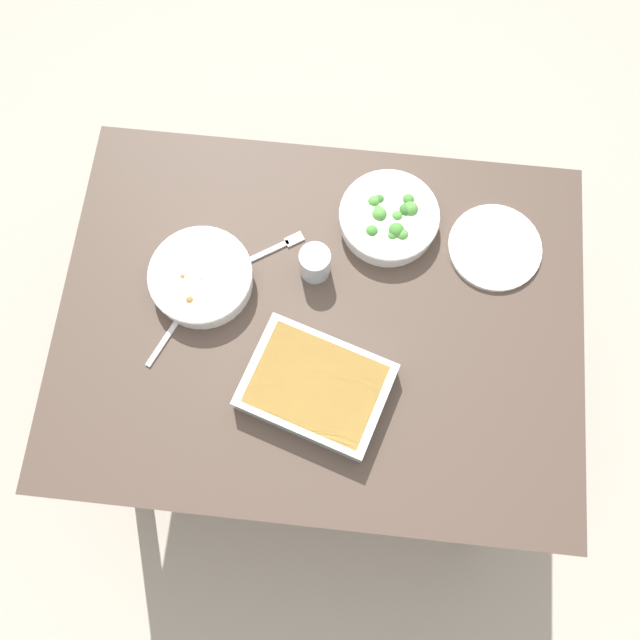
{
  "coord_description": "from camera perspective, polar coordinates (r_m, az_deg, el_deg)",
  "views": [
    {
      "loc": [
        -0.04,
        0.43,
        2.15
      ],
      "look_at": [
        0.0,
        0.0,
        0.74
      ],
      "focal_mm": 36.26,
      "sensor_mm": 36.0,
      "label": 1
    }
  ],
  "objects": [
    {
      "name": "drink_cup",
      "position": [
        1.48,
        -0.45,
        4.98
      ],
      "size": [
        0.07,
        0.07,
        0.08
      ],
      "color": "#B2BCC6",
      "rests_on": "dining_table"
    },
    {
      "name": "side_plate",
      "position": [
        1.58,
        15.16,
        6.2
      ],
      "size": [
        0.22,
        0.22,
        0.01
      ],
      "primitive_type": "cylinder",
      "color": "silver",
      "rests_on": "dining_table"
    },
    {
      "name": "fork_on_table",
      "position": [
        1.53,
        -4.05,
        6.31
      ],
      "size": [
        0.16,
        0.11,
        0.01
      ],
      "color": "silver",
      "rests_on": "dining_table"
    },
    {
      "name": "spoon_by_broccoli",
      "position": [
        1.55,
        6.03,
        7.13
      ],
      "size": [
        0.04,
        0.18,
        0.01
      ],
      "color": "silver",
      "rests_on": "dining_table"
    },
    {
      "name": "ground_plane",
      "position": [
        2.19,
        -0.0,
        -5.63
      ],
      "size": [
        6.0,
        6.0,
        0.0
      ],
      "primitive_type": "plane",
      "color": "#B2A899"
    },
    {
      "name": "baking_dish",
      "position": [
        1.4,
        -0.36,
        -5.88
      ],
      "size": [
        0.35,
        0.3,
        0.06
      ],
      "color": "silver",
      "rests_on": "dining_table"
    },
    {
      "name": "stew_bowl",
      "position": [
        1.5,
        -10.43,
        3.73
      ],
      "size": [
        0.24,
        0.24,
        0.06
      ],
      "color": "white",
      "rests_on": "dining_table"
    },
    {
      "name": "spoon_by_stew",
      "position": [
        1.5,
        -12.64,
        -0.32
      ],
      "size": [
        0.09,
        0.17,
        0.01
      ],
      "color": "silver",
      "rests_on": "dining_table"
    },
    {
      "name": "dining_table",
      "position": [
        1.56,
        -0.0,
        -0.96
      ],
      "size": [
        1.2,
        0.9,
        0.74
      ],
      "color": "#4C3D33",
      "rests_on": "ground_plane"
    },
    {
      "name": "broccoli_bowl",
      "position": [
        1.54,
        6.11,
        8.97
      ],
      "size": [
        0.24,
        0.24,
        0.07
      ],
      "color": "white",
      "rests_on": "dining_table"
    }
  ]
}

